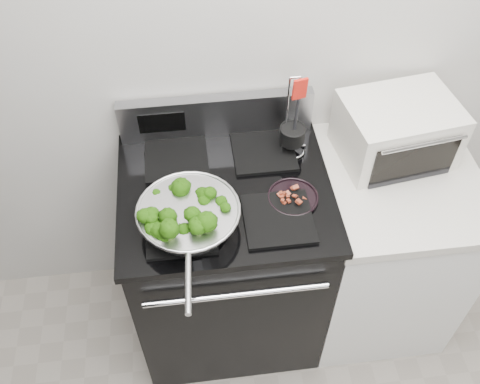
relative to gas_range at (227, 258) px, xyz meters
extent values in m
cube|color=silver|center=(0.30, 0.34, 0.86)|extent=(4.00, 0.02, 2.70)
cube|color=black|center=(0.00, 0.00, -0.03)|extent=(0.76, 0.66, 0.92)
cube|color=black|center=(0.00, 0.00, 0.45)|extent=(0.79, 0.69, 0.03)
cube|color=#99999E|center=(0.00, 0.30, 0.55)|extent=(0.76, 0.05, 0.18)
cube|color=black|center=(-0.17, -0.17, 0.47)|extent=(0.24, 0.24, 0.01)
cube|color=black|center=(0.17, -0.17, 0.47)|extent=(0.24, 0.24, 0.01)
cube|color=black|center=(-0.17, 0.17, 0.47)|extent=(0.24, 0.24, 0.01)
cube|color=black|center=(0.17, 0.17, 0.47)|extent=(0.24, 0.24, 0.01)
cube|color=white|center=(0.68, 0.00, -0.05)|extent=(0.60, 0.66, 0.88)
cube|color=beige|center=(0.68, 0.00, 0.41)|extent=(0.62, 0.68, 0.04)
torus|color=silver|center=(-0.14, -0.16, 0.55)|extent=(0.36, 0.36, 0.01)
cylinder|color=silver|center=(-0.16, -0.44, 0.54)|extent=(0.03, 0.22, 0.02)
cylinder|color=black|center=(0.24, -0.08, 0.47)|extent=(0.19, 0.19, 0.01)
cylinder|color=black|center=(0.28, 0.16, 0.54)|extent=(0.09, 0.09, 0.07)
cylinder|color=black|center=(0.28, 0.16, 0.62)|extent=(0.01, 0.01, 0.21)
cube|color=red|center=(0.28, 0.16, 0.77)|extent=(0.05, 0.02, 0.09)
cube|color=silver|center=(0.68, 0.13, 0.55)|extent=(0.45, 0.37, 0.24)
cube|color=black|center=(0.68, -0.03, 0.54)|extent=(0.33, 0.05, 0.17)
camera|label=1|loc=(-0.11, -1.30, 1.94)|focal=40.00mm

